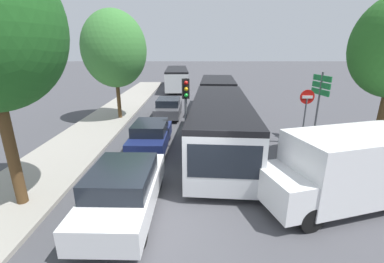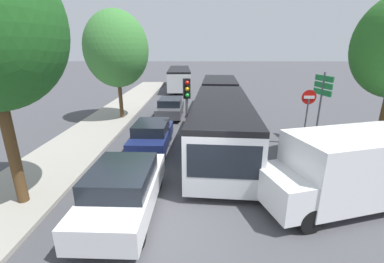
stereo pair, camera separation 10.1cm
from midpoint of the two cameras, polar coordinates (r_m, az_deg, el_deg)
The scene contains 12 objects.
ground_plane at distance 7.38m, azimuth -2.23°, elevation -21.40°, with size 200.00×200.00×0.00m, color #47474C.
kerb_strip_left at distance 20.39m, azimuth -16.68°, elevation 4.07°, with size 3.20×36.52×0.14m, color #9E998E.
articulated_bus at distance 15.50m, azimuth 5.95°, elevation 5.67°, with size 3.80×16.72×2.46m.
city_bus_rear at distance 32.45m, azimuth -3.30°, elevation 12.04°, with size 3.05×11.29×2.41m.
queued_car_white at distance 7.95m, azimuth -15.09°, elevation -12.29°, with size 1.92×4.34×1.50m.
queued_car_navy at distance 12.58m, azimuth -9.18°, elevation -0.83°, with size 1.73×3.93×1.35m.
queued_car_graphite at distance 18.43m, azimuth -5.19°, elevation 5.31°, with size 1.74×3.94×1.36m.
white_van at distance 9.14m, azimuth 31.14°, elevation -6.90°, with size 5.34×3.21×2.31m.
traffic_light at distance 11.88m, azimuth -1.46°, elevation 7.34°, with size 0.36×0.38×3.40m.
no_entry_sign at distance 13.73m, azimuth 23.92°, elevation 4.59°, with size 0.70×0.08×2.82m.
direction_sign_post at distance 14.48m, azimuth 26.55°, elevation 7.66°, with size 0.26×1.39×3.60m.
tree_left_mid at distance 17.94m, azimuth -16.69°, elevation 16.70°, with size 4.11×4.11×7.08m.
Camera 1 is at (0.24, -5.71, 4.67)m, focal length 24.00 mm.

